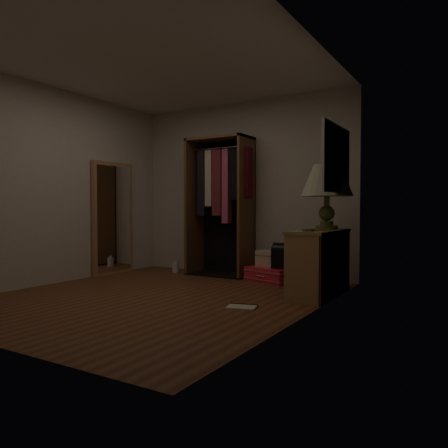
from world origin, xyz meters
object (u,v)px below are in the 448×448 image
at_px(console_bookshelf, 320,261).
at_px(white_jug, 176,268).
at_px(black_bag, 285,255).
at_px(train_case, 269,258).
at_px(pink_suitcase, 272,274).
at_px(floor_mirror, 113,218).
at_px(table_lamp, 327,182).
at_px(open_wardrobe, 223,194).

xyz_separation_m(console_bookshelf, white_jug, (-2.51, 0.55, -0.32)).
bearing_deg(black_bag, white_jug, -178.99).
bearing_deg(train_case, pink_suitcase, -33.00).
height_order(floor_mirror, train_case, floor_mirror).
height_order(floor_mirror, pink_suitcase, floor_mirror).
relative_size(pink_suitcase, table_lamp, 0.97).
bearing_deg(floor_mirror, white_jug, 39.36).
distance_m(console_bookshelf, black_bag, 0.84).
bearing_deg(pink_suitcase, floor_mirror, -150.30).
relative_size(console_bookshelf, train_case, 3.30).
bearing_deg(open_wardrobe, train_case, -7.96).
height_order(console_bookshelf, white_jug, console_bookshelf).
height_order(train_case, table_lamp, table_lamp).
relative_size(console_bookshelf, black_bag, 3.27).
height_order(open_wardrobe, table_lamp, open_wardrobe).
height_order(train_case, black_bag, black_bag).
xyz_separation_m(open_wardrobe, black_bag, (1.10, -0.20, -0.84)).
bearing_deg(table_lamp, open_wardrobe, 163.84).
bearing_deg(train_case, white_jug, -173.14).
distance_m(console_bookshelf, floor_mirror, 3.27).
relative_size(pink_suitcase, train_case, 2.20).
height_order(open_wardrobe, white_jug, open_wardrobe).
bearing_deg(open_wardrobe, table_lamp, -16.16).
distance_m(open_wardrobe, white_jug, 1.37).
bearing_deg(console_bookshelf, train_case, 146.78).
relative_size(console_bookshelf, floor_mirror, 0.66).
bearing_deg(open_wardrobe, floor_mirror, -152.51).
height_order(floor_mirror, black_bag, floor_mirror).
xyz_separation_m(open_wardrobe, floor_mirror, (-1.48, -0.77, -0.36)).
xyz_separation_m(pink_suitcase, table_lamp, (0.86, -0.34, 1.21)).
xyz_separation_m(table_lamp, white_jug, (-2.51, 0.34, -1.23)).
bearing_deg(open_wardrobe, white_jug, -167.11).
distance_m(train_case, black_bag, 0.30).
bearing_deg(floor_mirror, open_wardrobe, 27.49).
relative_size(floor_mirror, table_lamp, 2.21).
distance_m(console_bookshelf, train_case, 1.12).
distance_m(black_bag, white_jug, 1.87).
bearing_deg(train_case, console_bookshelf, -28.46).
bearing_deg(black_bag, train_case, 164.57).
bearing_deg(white_jug, black_bag, -0.89).
bearing_deg(pink_suitcase, open_wardrobe, -175.39).
height_order(console_bookshelf, black_bag, console_bookshelf).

